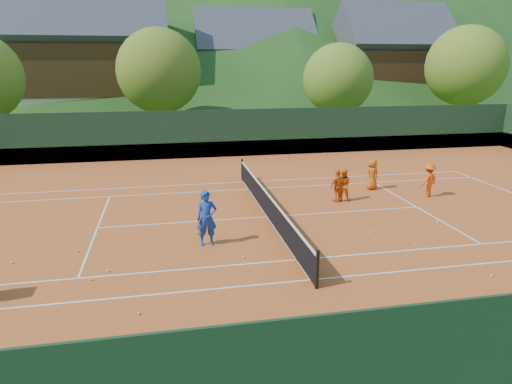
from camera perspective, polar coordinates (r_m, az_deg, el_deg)
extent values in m
plane|color=#2D4B17|center=(17.94, 1.47, -3.18)|extent=(400.00, 400.00, 0.00)
cube|color=#B54C1D|center=(17.94, 1.47, -3.15)|extent=(40.00, 24.00, 0.02)
imported|color=#183C9C|center=(15.04, -6.18, -3.28)|extent=(0.70, 0.48, 1.86)
imported|color=orange|center=(20.21, 10.85, 0.90)|extent=(0.83, 0.74, 1.41)
imported|color=orange|center=(19.96, 10.18, 0.76)|extent=(0.90, 0.65, 1.42)
imported|color=#D65913|center=(22.29, 14.32, 2.17)|extent=(0.81, 0.62, 1.46)
imported|color=#F95816|center=(21.81, 20.76, 1.40)|extent=(1.13, 0.91, 1.53)
sphere|color=yellow|center=(18.49, 21.72, -3.59)|extent=(0.07, 0.07, 0.07)
sphere|color=yellow|center=(11.40, 18.64, -15.73)|extent=(0.07, 0.07, 0.07)
sphere|color=yellow|center=(14.28, -1.55, -8.13)|extent=(0.07, 0.07, 0.07)
sphere|color=yellow|center=(15.09, 18.26, -7.62)|extent=(0.07, 0.07, 0.07)
sphere|color=yellow|center=(15.56, 10.08, -6.29)|extent=(0.07, 0.07, 0.07)
sphere|color=yellow|center=(10.88, -0.82, -16.45)|extent=(0.07, 0.07, 0.07)
sphere|color=yellow|center=(11.70, -14.47, -14.50)|extent=(0.07, 0.07, 0.07)
sphere|color=yellow|center=(16.34, -7.52, -5.07)|extent=(0.07, 0.07, 0.07)
sphere|color=yellow|center=(16.87, 14.58, -4.79)|extent=(0.07, 0.07, 0.07)
sphere|color=yellow|center=(14.06, -17.98, -9.36)|extent=(0.07, 0.07, 0.07)
sphere|color=yellow|center=(15.95, 26.25, -7.22)|extent=(0.07, 0.07, 0.07)
sphere|color=yellow|center=(11.43, 17.64, -15.54)|extent=(0.07, 0.07, 0.07)
sphere|color=yellow|center=(16.18, 19.38, -6.10)|extent=(0.07, 0.07, 0.07)
sphere|color=yellow|center=(14.73, 27.41, -9.26)|extent=(0.07, 0.07, 0.07)
sphere|color=yellow|center=(10.46, 19.09, -18.92)|extent=(0.07, 0.07, 0.07)
sphere|color=yellow|center=(15.78, -21.41, -6.89)|extent=(0.07, 0.07, 0.07)
sphere|color=yellow|center=(18.58, 21.70, -3.50)|extent=(0.07, 0.07, 0.07)
sphere|color=yellow|center=(15.74, -28.16, -7.78)|extent=(0.07, 0.07, 0.07)
sphere|color=yellow|center=(13.70, -19.88, -10.26)|extent=(0.07, 0.07, 0.07)
cube|color=white|center=(13.05, 6.86, -10.84)|extent=(23.77, 0.06, 0.00)
cube|color=silver|center=(23.08, -1.52, 1.27)|extent=(23.77, 0.06, 0.00)
cube|color=white|center=(14.23, 5.15, -8.43)|extent=(23.77, 0.06, 0.00)
cube|color=silver|center=(21.78, -0.91, 0.37)|extent=(23.77, 0.06, 0.00)
cube|color=white|center=(17.73, -19.21, -4.26)|extent=(0.06, 8.23, 0.00)
cube|color=white|center=(20.26, 19.43, -1.78)|extent=(0.06, 8.23, 0.00)
cube|color=white|center=(17.93, 1.47, -3.11)|extent=(12.80, 0.06, 0.00)
cube|color=white|center=(17.93, 1.47, -3.11)|extent=(0.06, 10.97, 0.00)
cube|color=black|center=(17.79, 1.48, -1.75)|extent=(0.03, 11.97, 0.90)
cube|color=white|center=(17.65, 1.49, -0.30)|extent=(0.05, 11.97, 0.06)
cylinder|color=black|center=(12.39, 7.66, -9.59)|extent=(0.10, 0.10, 1.10)
cylinder|color=black|center=(23.43, -1.74, 2.86)|extent=(0.10, 0.10, 1.10)
cube|color=#15301D|center=(29.10, -3.74, 7.32)|extent=(40.00, 0.05, 3.00)
cube|color=#1A5D2A|center=(29.27, -3.71, 5.39)|extent=(40.40, 0.05, 1.00)
cube|color=beige|center=(47.15, -19.10, 9.72)|extent=(12.00, 9.00, 2.88)
cube|color=#38210F|center=(46.94, -19.52, 14.18)|extent=(12.24, 9.18, 4.48)
cube|color=#3D3D45|center=(46.98, -19.86, 17.63)|extent=(13.80, 9.93, 9.93)
cube|color=beige|center=(51.66, -0.34, 10.85)|extent=(11.00, 8.00, 2.52)
cube|color=#36200E|center=(51.47, -0.34, 14.43)|extent=(11.22, 8.16, 3.92)
cube|color=#403F47|center=(51.47, -0.35, 17.28)|extent=(12.65, 8.82, 8.82)
cube|color=beige|center=(52.43, 16.00, 10.43)|extent=(10.00, 8.00, 2.70)
cube|color=#3A1F10|center=(52.25, 16.30, 14.19)|extent=(10.20, 8.16, 4.20)
cube|color=#3F3E46|center=(52.26, 16.53, 17.14)|extent=(11.50, 8.82, 8.82)
cylinder|color=#422B1A|center=(36.79, -11.69, 8.72)|extent=(0.36, 0.36, 2.88)
sphere|color=#476B1C|center=(36.53, -12.03, 14.58)|extent=(6.40, 6.40, 6.40)
cylinder|color=#402719|center=(38.37, 9.95, 8.83)|extent=(0.36, 0.36, 2.52)
sphere|color=#48741F|center=(38.12, 10.20, 13.74)|extent=(5.60, 5.60, 5.60)
cylinder|color=#3E2818|center=(44.90, 24.13, 9.05)|extent=(0.36, 0.36, 3.06)
sphere|color=#4A731E|center=(44.69, 24.72, 14.12)|extent=(6.80, 6.80, 6.80)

